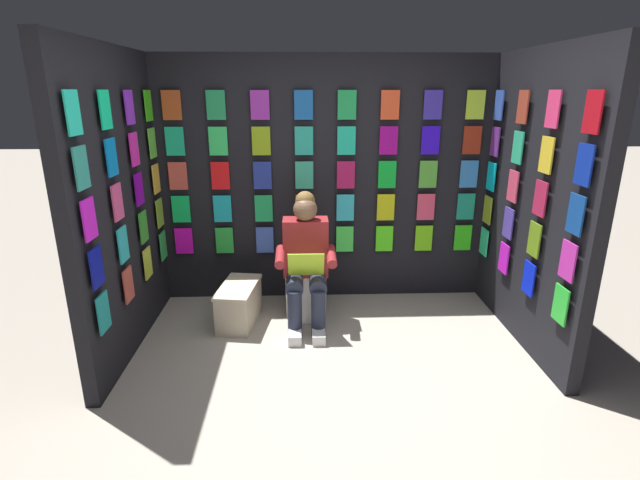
# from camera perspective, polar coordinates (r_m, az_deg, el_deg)

# --- Properties ---
(ground_plane) EXTENTS (30.00, 30.00, 0.00)m
(ground_plane) POSITION_cam_1_polar(r_m,az_deg,el_deg) (3.39, 2.07, -19.00)
(ground_plane) COLOR #B2A899
(display_wall_back) EXTENTS (3.27, 0.14, 2.35)m
(display_wall_back) POSITION_cam_1_polar(r_m,az_deg,el_deg) (4.61, 0.57, 7.07)
(display_wall_back) COLOR black
(display_wall_back) RESTS_ON ground
(display_wall_left) EXTENTS (0.14, 1.77, 2.35)m
(display_wall_left) POSITION_cam_1_polar(r_m,az_deg,el_deg) (4.13, 24.54, 4.23)
(display_wall_left) COLOR black
(display_wall_left) RESTS_ON ground
(display_wall_right) EXTENTS (0.14, 1.77, 2.35)m
(display_wall_right) POSITION_cam_1_polar(r_m,az_deg,el_deg) (3.95, -23.12, 3.87)
(display_wall_right) COLOR black
(display_wall_right) RESTS_ON ground
(toilet) EXTENTS (0.41, 0.55, 0.77)m
(toilet) POSITION_cam_1_polar(r_m,az_deg,el_deg) (4.45, -1.73, -4.78)
(toilet) COLOR white
(toilet) RESTS_ON ground
(person_reading) EXTENTS (0.52, 0.68, 1.19)m
(person_reading) POSITION_cam_1_polar(r_m,az_deg,el_deg) (4.14, -1.73, -2.47)
(person_reading) COLOR maroon
(person_reading) RESTS_ON ground
(comic_longbox_near) EXTENTS (0.38, 0.64, 0.36)m
(comic_longbox_near) POSITION_cam_1_polar(r_m,az_deg,el_deg) (4.35, -9.76, -7.63)
(comic_longbox_near) COLOR beige
(comic_longbox_near) RESTS_ON ground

